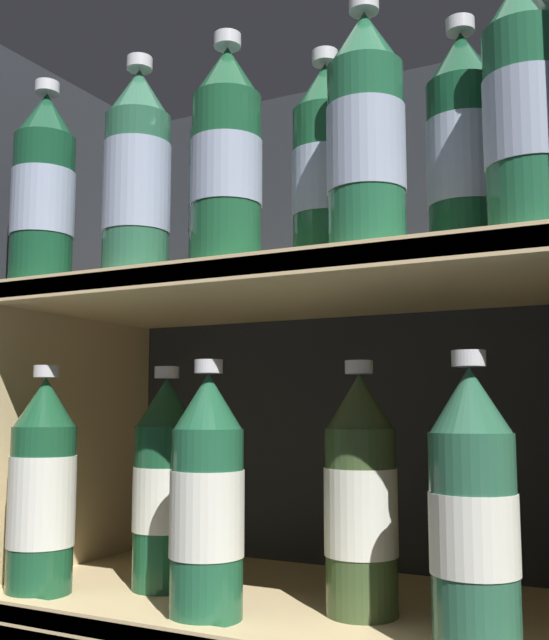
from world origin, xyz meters
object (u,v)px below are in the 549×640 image
object	(u,v)px
bottle_upper_front_1	(137,178)
bottle_lower_back_1	(361,498)
bottle_lower_front_0	(42,490)
bottle_upper_front_4	(527,109)
bottle_upper_front_0	(43,194)
bottle_lower_front_1	(207,500)
bottle_lower_back_0	(165,486)
bottle_lower_front_2	(473,516)
bottle_upper_front_2	(227,161)
bottle_upper_front_3	(366,137)
bottle_upper_back_2	(326,173)
bottle_upper_back_0	(133,203)
bottle_upper_back_3	(464,152)
bottle_upper_back_1	(220,190)

from	to	relation	value
bottle_upper_front_1	bottle_lower_back_1	world-z (taller)	bottle_upper_front_1
bottle_lower_front_0	bottle_upper_front_4	bearing A→B (deg)	0.00
bottle_upper_front_0	bottle_lower_front_1	size ratio (longest dim) A/B	1.00
bottle_lower_back_0	bottle_lower_front_2	bearing A→B (deg)	-12.46
bottle_upper_front_2	bottle_upper_front_0	bearing A→B (deg)	-180.00
bottle_lower_front_1	bottle_lower_back_1	distance (m)	0.16
bottle_upper_front_3	bottle_upper_front_4	world-z (taller)	same
bottle_lower_front_0	bottle_lower_back_0	size ratio (longest dim) A/B	1.00
bottle_upper_front_4	bottle_lower_front_2	world-z (taller)	bottle_upper_front_4
bottle_lower_front_1	bottle_upper_back_2	bearing A→B (deg)	40.59
bottle_upper_front_1	bottle_upper_front_3	xyz separation A→B (m)	(0.27, -0.00, 0.00)
bottle_upper_front_3	bottle_upper_back_2	size ratio (longest dim) A/B	1.00
bottle_upper_front_2	bottle_lower_back_1	distance (m)	0.38
bottle_upper_front_0	bottle_upper_back_0	size ratio (longest dim) A/B	1.00
bottle_upper_back_3	bottle_upper_front_4	bearing A→B (deg)	-48.36
bottle_upper_front_0	bottle_upper_back_0	bearing A→B (deg)	49.79
bottle_upper_back_1	bottle_lower_back_1	distance (m)	0.39
bottle_upper_back_2	bottle_lower_back_0	bearing A→B (deg)	180.00
bottle_upper_back_3	bottle_lower_front_1	world-z (taller)	bottle_upper_back_3
bottle_upper_back_1	bottle_lower_back_1	size ratio (longest dim) A/B	1.00
bottle_upper_front_1	bottle_upper_front_3	bearing A→B (deg)	-0.00
bottle_upper_front_2	bottle_upper_back_0	world-z (taller)	same
bottle_upper_front_1	bottle_upper_front_4	size ratio (longest dim) A/B	1.00
bottle_upper_back_0	bottle_upper_back_3	bearing A→B (deg)	0.00
bottle_lower_front_0	bottle_lower_back_1	world-z (taller)	same
bottle_upper_front_1	bottle_lower_back_0	size ratio (longest dim) A/B	1.00
bottle_upper_back_0	bottle_upper_back_1	distance (m)	0.13
bottle_lower_front_2	bottle_lower_front_1	bearing A→B (deg)	180.00
bottle_upper_front_3	bottle_upper_front_1	bearing A→B (deg)	180.00
bottle_upper_front_0	bottle_upper_front_1	world-z (taller)	same
bottle_upper_back_0	bottle_lower_back_1	world-z (taller)	bottle_upper_back_0
bottle_upper_back_2	bottle_upper_front_4	bearing A→B (deg)	-20.26
bottle_upper_front_2	bottle_upper_front_4	xyz separation A→B (m)	(0.31, 0.00, -0.00)
bottle_lower_front_1	bottle_upper_front_3	bearing A→B (deg)	0.00
bottle_upper_front_2	bottle_upper_back_2	distance (m)	0.11
bottle_upper_front_1	bottle_upper_back_0	distance (m)	0.11
bottle_lower_front_1	bottle_lower_back_0	size ratio (longest dim) A/B	1.00
bottle_upper_front_1	bottle_lower_back_1	bearing A→B (deg)	19.90
bottle_upper_back_1	bottle_upper_back_2	xyz separation A→B (m)	(0.14, 0.00, 0.00)
bottle_upper_front_4	bottle_lower_front_1	world-z (taller)	bottle_upper_front_4
bottle_upper_front_4	bottle_upper_back_1	distance (m)	0.37
bottle_upper_front_0	bottle_upper_back_3	distance (m)	0.50
bottle_lower_front_0	bottle_upper_front_2	bearing A→B (deg)	0.00
bottle_upper_front_1	bottle_lower_back_1	xyz separation A→B (m)	(0.23, 0.08, -0.35)
bottle_upper_back_0	bottle_lower_front_1	xyz separation A→B (m)	(0.17, -0.08, -0.35)
bottle_lower_back_0	bottle_lower_front_0	bearing A→B (deg)	-143.15
bottle_upper_front_0	bottle_upper_front_2	world-z (taller)	same
bottle_upper_back_1	bottle_upper_front_4	bearing A→B (deg)	-12.97
bottle_upper_front_4	bottle_lower_front_0	world-z (taller)	bottle_upper_front_4
bottle_upper_front_3	bottle_upper_back_3	bearing A→B (deg)	48.36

